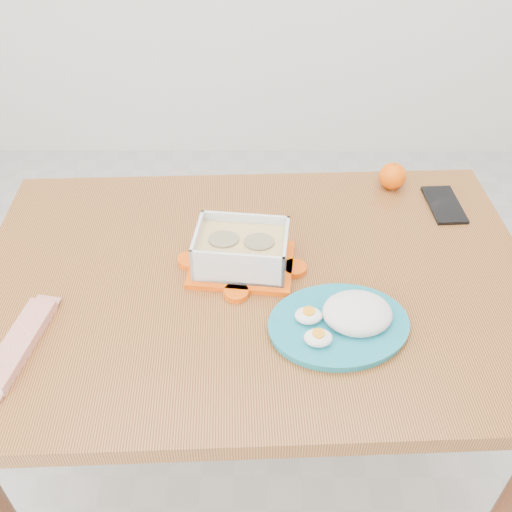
{
  "coord_description": "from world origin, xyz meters",
  "views": [
    {
      "loc": [
        -0.03,
        -0.93,
        1.6
      ],
      "look_at": [
        -0.03,
        -0.03,
        0.81
      ],
      "focal_mm": 40.0,
      "sensor_mm": 36.0,
      "label": 1
    }
  ],
  "objects_px": {
    "dining_table": "(256,308)",
    "rice_plate": "(345,319)",
    "smartphone": "(444,205)",
    "food_container": "(241,251)",
    "orange_fruit": "(393,176)"
  },
  "relations": [
    {
      "from": "dining_table",
      "to": "rice_plate",
      "type": "distance_m",
      "value": 0.26
    },
    {
      "from": "dining_table",
      "to": "smartphone",
      "type": "bearing_deg",
      "value": 26.49
    },
    {
      "from": "dining_table",
      "to": "food_container",
      "type": "relative_size",
      "value": 5.21
    },
    {
      "from": "food_container",
      "to": "rice_plate",
      "type": "height_order",
      "value": "food_container"
    },
    {
      "from": "dining_table",
      "to": "rice_plate",
      "type": "height_order",
      "value": "rice_plate"
    },
    {
      "from": "food_container",
      "to": "orange_fruit",
      "type": "height_order",
      "value": "food_container"
    },
    {
      "from": "orange_fruit",
      "to": "smartphone",
      "type": "distance_m",
      "value": 0.15
    },
    {
      "from": "rice_plate",
      "to": "smartphone",
      "type": "height_order",
      "value": "rice_plate"
    },
    {
      "from": "dining_table",
      "to": "food_container",
      "type": "bearing_deg",
      "value": 131.31
    },
    {
      "from": "food_container",
      "to": "orange_fruit",
      "type": "bearing_deg",
      "value": 45.21
    },
    {
      "from": "dining_table",
      "to": "food_container",
      "type": "xyz_separation_m",
      "value": [
        -0.03,
        0.03,
        0.14
      ]
    },
    {
      "from": "food_container",
      "to": "smartphone",
      "type": "xyz_separation_m",
      "value": [
        0.5,
        0.23,
        -0.04
      ]
    },
    {
      "from": "orange_fruit",
      "to": "rice_plate",
      "type": "distance_m",
      "value": 0.52
    },
    {
      "from": "dining_table",
      "to": "orange_fruit",
      "type": "distance_m",
      "value": 0.51
    },
    {
      "from": "orange_fruit",
      "to": "rice_plate",
      "type": "bearing_deg",
      "value": -109.8
    }
  ]
}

